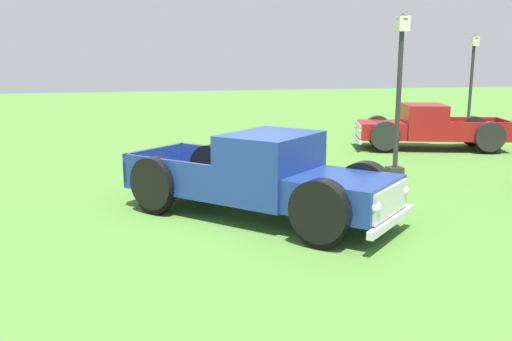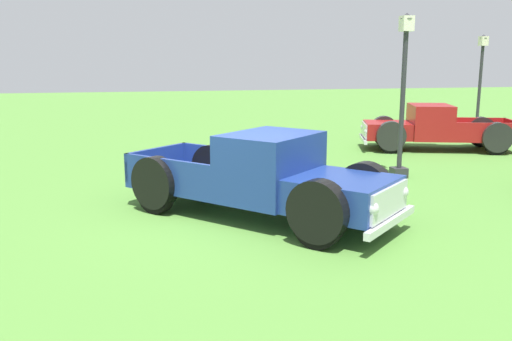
% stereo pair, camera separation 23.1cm
% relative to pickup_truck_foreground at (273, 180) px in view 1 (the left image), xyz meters
% --- Properties ---
extents(ground_plane, '(80.00, 80.00, 0.00)m').
position_rel_pickup_truck_foreground_xyz_m(ground_plane, '(-0.25, -0.52, -0.77)').
color(ground_plane, '#548C38').
extents(pickup_truck_foreground, '(5.15, 4.99, 1.62)m').
position_rel_pickup_truck_foreground_xyz_m(pickup_truck_foreground, '(0.00, 0.00, 0.00)').
color(pickup_truck_foreground, navy).
rests_on(pickup_truck_foreground, ground_plane).
extents(pickup_truck_behind_right, '(3.07, 5.10, 1.47)m').
position_rel_pickup_truck_foreground_xyz_m(pickup_truck_behind_right, '(-6.70, 6.82, -0.07)').
color(pickup_truck_behind_right, maroon).
rests_on(pickup_truck_behind_right, ground_plane).
extents(lamp_post_near, '(0.36, 0.36, 4.01)m').
position_rel_pickup_truck_foreground_xyz_m(lamp_post_near, '(-2.97, 4.00, 1.33)').
color(lamp_post_near, '#2D2D33').
rests_on(lamp_post_near, ground_plane).
extents(lamp_post_far, '(0.36, 0.36, 3.84)m').
position_rel_pickup_truck_foreground_xyz_m(lamp_post_far, '(-10.05, 10.86, 1.24)').
color(lamp_post_far, '#2D2D33').
rests_on(lamp_post_far, ground_plane).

